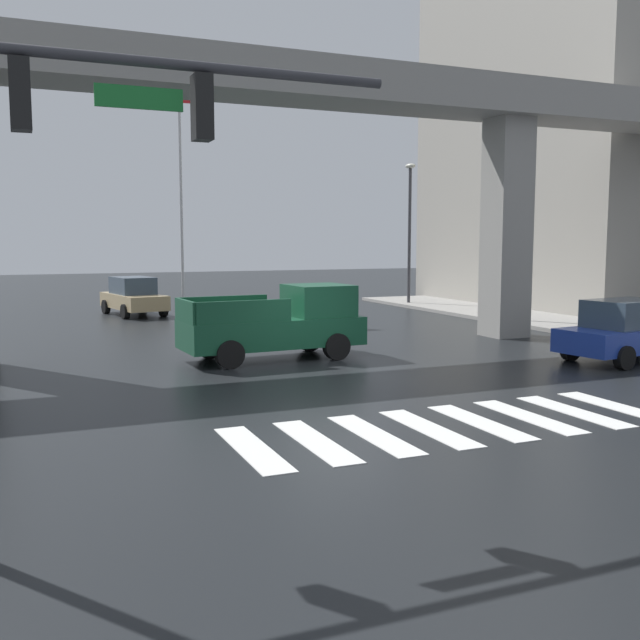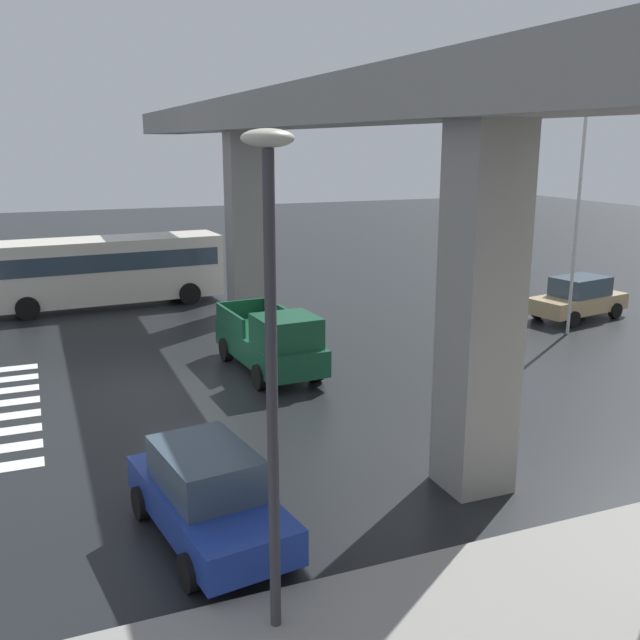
% 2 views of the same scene
% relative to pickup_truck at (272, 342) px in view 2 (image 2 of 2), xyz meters
% --- Properties ---
extents(ground_plane, '(120.00, 120.00, 0.00)m').
position_rel_pickup_truck_xyz_m(ground_plane, '(0.37, -2.78, -0.99)').
color(ground_plane, black).
extents(elevated_overpass, '(53.28, 2.25, 8.70)m').
position_rel_pickup_truck_xyz_m(elevated_overpass, '(0.37, 1.50, 6.46)').
color(elevated_overpass, gray).
rests_on(elevated_overpass, ground).
extents(sidewalk_east, '(4.00, 36.00, 0.15)m').
position_rel_pickup_truck_xyz_m(sidewalk_east, '(12.95, -0.78, -0.91)').
color(sidewalk_east, gray).
rests_on(sidewalk_east, ground).
extents(pickup_truck, '(5.21, 2.32, 2.08)m').
position_rel_pickup_truck_xyz_m(pickup_truck, '(0.00, 0.00, 0.00)').
color(pickup_truck, '#14472D').
rests_on(pickup_truck, ground).
extents(city_bus, '(3.27, 10.93, 2.99)m').
position_rel_pickup_truck_xyz_m(city_bus, '(-11.72, -4.17, 0.73)').
color(city_bus, beige).
rests_on(city_bus, ground).
extents(sedan_blue, '(4.51, 2.42, 1.72)m').
position_rel_pickup_truck_xyz_m(sedan_blue, '(8.76, -4.13, -0.14)').
color(sedan_blue, '#1E3899').
rests_on(sedan_blue, ground).
extents(sedan_tan, '(2.56, 4.56, 1.72)m').
position_rel_pickup_truck_xyz_m(sedan_tan, '(-2.13, 13.88, -0.14)').
color(sedan_tan, tan).
rests_on(sedan_tan, ground).
extents(street_lamp_near_corner, '(0.44, 0.70, 7.24)m').
position_rel_pickup_truck_xyz_m(street_lamp_near_corner, '(11.75, -3.84, 3.57)').
color(street_lamp_near_corner, '#38383D').
rests_on(street_lamp_near_corner, ground).
extents(flagpole, '(1.16, 0.12, 9.98)m').
position_rel_pickup_truck_xyz_m(flagpole, '(-0.22, 11.85, 4.80)').
color(flagpole, silver).
rests_on(flagpole, ground).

